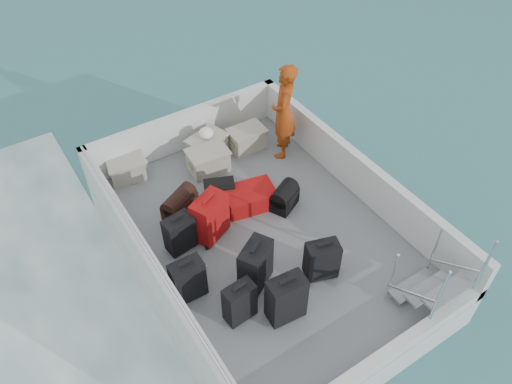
{
  "coord_description": "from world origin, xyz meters",
  "views": [
    {
      "loc": [
        -2.7,
        -3.97,
        6.18
      ],
      "look_at": [
        0.17,
        0.45,
        1.0
      ],
      "focal_mm": 35.0,
      "sensor_mm": 36.0,
      "label": 1
    }
  ],
  "objects_px": {
    "suitcase_0": "(240,303)",
    "suitcase_8": "(250,198)",
    "passenger": "(284,112)",
    "crate_2": "(207,147)",
    "suitcase_2": "(180,234)",
    "crate_3": "(247,139)",
    "suitcase_5": "(210,218)",
    "suitcase_4": "(256,266)",
    "crate_1": "(208,161)",
    "suitcase_1": "(188,280)",
    "suitcase_3": "(286,299)",
    "suitcase_6": "(322,260)",
    "crate_0": "(127,170)"
  },
  "relations": [
    {
      "from": "suitcase_6",
      "to": "crate_3",
      "type": "bearing_deg",
      "value": 95.2
    },
    {
      "from": "suitcase_3",
      "to": "suitcase_5",
      "type": "bearing_deg",
      "value": 99.55
    },
    {
      "from": "suitcase_0",
      "to": "crate_0",
      "type": "height_order",
      "value": "suitcase_0"
    },
    {
      "from": "crate_2",
      "to": "suitcase_4",
      "type": "bearing_deg",
      "value": -105.74
    },
    {
      "from": "suitcase_6",
      "to": "crate_1",
      "type": "distance_m",
      "value": 2.7
    },
    {
      "from": "suitcase_0",
      "to": "crate_3",
      "type": "height_order",
      "value": "suitcase_0"
    },
    {
      "from": "suitcase_0",
      "to": "suitcase_8",
      "type": "height_order",
      "value": "suitcase_0"
    },
    {
      "from": "suitcase_4",
      "to": "suitcase_8",
      "type": "bearing_deg",
      "value": 30.35
    },
    {
      "from": "suitcase_1",
      "to": "suitcase_5",
      "type": "distance_m",
      "value": 1.06
    },
    {
      "from": "suitcase_3",
      "to": "suitcase_8",
      "type": "height_order",
      "value": "suitcase_3"
    },
    {
      "from": "suitcase_0",
      "to": "suitcase_1",
      "type": "xyz_separation_m",
      "value": [
        -0.38,
        0.64,
        0.01
      ]
    },
    {
      "from": "passenger",
      "to": "crate_2",
      "type": "bearing_deg",
      "value": -79.22
    },
    {
      "from": "suitcase_3",
      "to": "suitcase_8",
      "type": "bearing_deg",
      "value": 75.8
    },
    {
      "from": "suitcase_4",
      "to": "suitcase_8",
      "type": "height_order",
      "value": "suitcase_4"
    },
    {
      "from": "suitcase_2",
      "to": "suitcase_8",
      "type": "distance_m",
      "value": 1.3
    },
    {
      "from": "suitcase_5",
      "to": "suitcase_6",
      "type": "distance_m",
      "value": 1.68
    },
    {
      "from": "suitcase_5",
      "to": "suitcase_8",
      "type": "distance_m",
      "value": 0.85
    },
    {
      "from": "crate_1",
      "to": "suitcase_3",
      "type": "bearing_deg",
      "value": -100.4
    },
    {
      "from": "suitcase_4",
      "to": "crate_1",
      "type": "xyz_separation_m",
      "value": [
        0.58,
        2.33,
        -0.17
      ]
    },
    {
      "from": "suitcase_1",
      "to": "passenger",
      "type": "distance_m",
      "value": 3.24
    },
    {
      "from": "suitcase_5",
      "to": "suitcase_4",
      "type": "bearing_deg",
      "value": -110.2
    },
    {
      "from": "suitcase_4",
      "to": "crate_1",
      "type": "height_order",
      "value": "suitcase_4"
    },
    {
      "from": "passenger",
      "to": "crate_3",
      "type": "bearing_deg",
      "value": -95.47
    },
    {
      "from": "crate_2",
      "to": "passenger",
      "type": "xyz_separation_m",
      "value": [
        1.12,
        -0.61,
        0.65
      ]
    },
    {
      "from": "suitcase_3",
      "to": "suitcase_4",
      "type": "relative_size",
      "value": 0.99
    },
    {
      "from": "suitcase_0",
      "to": "crate_1",
      "type": "xyz_separation_m",
      "value": [
        1.03,
        2.66,
        -0.12
      ]
    },
    {
      "from": "crate_2",
      "to": "suitcase_3",
      "type": "bearing_deg",
      "value": -102.17
    },
    {
      "from": "crate_0",
      "to": "passenger",
      "type": "bearing_deg",
      "value": -18.55
    },
    {
      "from": "suitcase_2",
      "to": "crate_2",
      "type": "height_order",
      "value": "suitcase_2"
    },
    {
      "from": "suitcase_4",
      "to": "suitcase_3",
      "type": "bearing_deg",
      "value": -116.43
    },
    {
      "from": "suitcase_0",
      "to": "suitcase_2",
      "type": "bearing_deg",
      "value": 90.24
    },
    {
      "from": "suitcase_8",
      "to": "suitcase_6",
      "type": "bearing_deg",
      "value": -165.24
    },
    {
      "from": "suitcase_0",
      "to": "suitcase_1",
      "type": "distance_m",
      "value": 0.74
    },
    {
      "from": "suitcase_2",
      "to": "crate_3",
      "type": "distance_m",
      "value": 2.44
    },
    {
      "from": "suitcase_8",
      "to": "suitcase_3",
      "type": "bearing_deg",
      "value": 171.99
    },
    {
      "from": "suitcase_5",
      "to": "suitcase_6",
      "type": "relative_size",
      "value": 1.19
    },
    {
      "from": "suitcase_2",
      "to": "suitcase_6",
      "type": "bearing_deg",
      "value": -53.29
    },
    {
      "from": "crate_1",
      "to": "crate_3",
      "type": "distance_m",
      "value": 0.86
    },
    {
      "from": "suitcase_1",
      "to": "crate_3",
      "type": "xyz_separation_m",
      "value": [
        2.25,
        2.17,
        -0.14
      ]
    },
    {
      "from": "suitcase_5",
      "to": "suitcase_8",
      "type": "bearing_deg",
      "value": -9.53
    },
    {
      "from": "suitcase_8",
      "to": "crate_2",
      "type": "height_order",
      "value": "crate_2"
    },
    {
      "from": "suitcase_2",
      "to": "suitcase_3",
      "type": "height_order",
      "value": "suitcase_3"
    },
    {
      "from": "suitcase_0",
      "to": "crate_2",
      "type": "distance_m",
      "value": 3.22
    },
    {
      "from": "suitcase_4",
      "to": "crate_1",
      "type": "bearing_deg",
      "value": 45.67
    },
    {
      "from": "suitcase_8",
      "to": "crate_2",
      "type": "relative_size",
      "value": 1.27
    },
    {
      "from": "suitcase_4",
      "to": "suitcase_6",
      "type": "xyz_separation_m",
      "value": [
        0.81,
        -0.36,
        -0.06
      ]
    },
    {
      "from": "suitcase_4",
      "to": "suitcase_5",
      "type": "height_order",
      "value": "same"
    },
    {
      "from": "suitcase_6",
      "to": "crate_3",
      "type": "xyz_separation_m",
      "value": [
        0.62,
        2.84,
        -0.12
      ]
    },
    {
      "from": "suitcase_3",
      "to": "suitcase_6",
      "type": "relative_size",
      "value": 1.18
    },
    {
      "from": "suitcase_2",
      "to": "passenger",
      "type": "relative_size",
      "value": 0.35
    }
  ]
}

